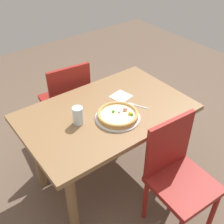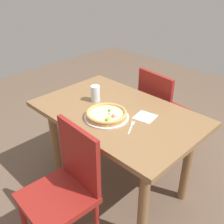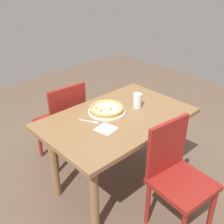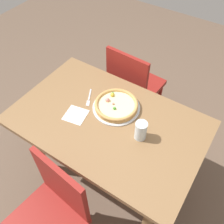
{
  "view_description": "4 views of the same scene",
  "coord_description": "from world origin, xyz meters",
  "px_view_note": "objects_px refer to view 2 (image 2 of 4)",
  "views": [
    {
      "loc": [
        -0.97,
        -1.35,
        1.96
      ],
      "look_at": [
        0.0,
        -0.06,
        0.74
      ],
      "focal_mm": 44.88,
      "sensor_mm": 36.0,
      "label": 1
    },
    {
      "loc": [
        1.21,
        -1.28,
        1.71
      ],
      "look_at": [
        0.0,
        -0.06,
        0.74
      ],
      "focal_mm": 43.26,
      "sensor_mm": 36.0,
      "label": 2
    },
    {
      "loc": [
        1.41,
        1.42,
        1.84
      ],
      "look_at": [
        0.0,
        -0.06,
        0.74
      ],
      "focal_mm": 44.3,
      "sensor_mm": 36.0,
      "label": 3
    },
    {
      "loc": [
        -0.58,
        0.84,
        1.98
      ],
      "look_at": [
        0.0,
        -0.06,
        0.74
      ],
      "focal_mm": 39.77,
      "sensor_mm": 36.0,
      "label": 4
    }
  ],
  "objects_px": {
    "plate": "(106,117)",
    "chair_far": "(162,110)",
    "chair_near": "(65,188)",
    "dining_table": "(117,124)",
    "fork": "(131,127)",
    "napkin": "(145,117)",
    "drinking_glass": "(95,94)",
    "pizza": "(107,114)"
  },
  "relations": [
    {
      "from": "napkin",
      "to": "dining_table",
      "type": "bearing_deg",
      "value": -158.35
    },
    {
      "from": "chair_near",
      "to": "fork",
      "type": "height_order",
      "value": "chair_near"
    },
    {
      "from": "chair_near",
      "to": "napkin",
      "type": "bearing_deg",
      "value": -91.42
    },
    {
      "from": "chair_near",
      "to": "chair_far",
      "type": "height_order",
      "value": "same"
    },
    {
      "from": "chair_near",
      "to": "napkin",
      "type": "xyz_separation_m",
      "value": [
        0.06,
        0.69,
        0.24
      ]
    },
    {
      "from": "pizza",
      "to": "fork",
      "type": "relative_size",
      "value": 1.93
    },
    {
      "from": "fork",
      "to": "drinking_glass",
      "type": "xyz_separation_m",
      "value": [
        -0.46,
        0.09,
        0.06
      ]
    },
    {
      "from": "dining_table",
      "to": "drinking_glass",
      "type": "xyz_separation_m",
      "value": [
        -0.24,
        -0.0,
        0.18
      ]
    },
    {
      "from": "drinking_glass",
      "to": "napkin",
      "type": "relative_size",
      "value": 0.93
    },
    {
      "from": "chair_far",
      "to": "plate",
      "type": "relative_size",
      "value": 2.71
    },
    {
      "from": "plate",
      "to": "fork",
      "type": "bearing_deg",
      "value": 9.35
    },
    {
      "from": "chair_near",
      "to": "pizza",
      "type": "height_order",
      "value": "chair_near"
    },
    {
      "from": "chair_far",
      "to": "pizza",
      "type": "height_order",
      "value": "chair_far"
    },
    {
      "from": "chair_far",
      "to": "drinking_glass",
      "type": "bearing_deg",
      "value": -104.07
    },
    {
      "from": "dining_table",
      "to": "napkin",
      "type": "height_order",
      "value": "napkin"
    },
    {
      "from": "chair_near",
      "to": "pizza",
      "type": "relative_size",
      "value": 2.97
    },
    {
      "from": "dining_table",
      "to": "napkin",
      "type": "bearing_deg",
      "value": 21.65
    },
    {
      "from": "fork",
      "to": "chair_near",
      "type": "bearing_deg",
      "value": 143.79
    },
    {
      "from": "dining_table",
      "to": "fork",
      "type": "bearing_deg",
      "value": -22.05
    },
    {
      "from": "plate",
      "to": "drinking_glass",
      "type": "bearing_deg",
      "value": 154.51
    },
    {
      "from": "dining_table",
      "to": "fork",
      "type": "relative_size",
      "value": 8.22
    },
    {
      "from": "drinking_glass",
      "to": "plate",
      "type": "bearing_deg",
      "value": -25.49
    },
    {
      "from": "chair_far",
      "to": "drinking_glass",
      "type": "height_order",
      "value": "chair_far"
    },
    {
      "from": "plate",
      "to": "drinking_glass",
      "type": "xyz_separation_m",
      "value": [
        -0.25,
        0.12,
        0.06
      ]
    },
    {
      "from": "plate",
      "to": "drinking_glass",
      "type": "relative_size",
      "value": 2.49
    },
    {
      "from": "pizza",
      "to": "napkin",
      "type": "relative_size",
      "value": 2.11
    },
    {
      "from": "dining_table",
      "to": "drinking_glass",
      "type": "distance_m",
      "value": 0.3
    },
    {
      "from": "fork",
      "to": "pizza",
      "type": "bearing_deg",
      "value": 71.22
    },
    {
      "from": "chair_near",
      "to": "napkin",
      "type": "height_order",
      "value": "chair_near"
    },
    {
      "from": "chair_far",
      "to": "napkin",
      "type": "height_order",
      "value": "chair_far"
    },
    {
      "from": "pizza",
      "to": "drinking_glass",
      "type": "xyz_separation_m",
      "value": [
        -0.25,
        0.12,
        0.03
      ]
    },
    {
      "from": "chair_far",
      "to": "dining_table",
      "type": "bearing_deg",
      "value": -82.52
    },
    {
      "from": "chair_far",
      "to": "fork",
      "type": "height_order",
      "value": "chair_far"
    },
    {
      "from": "dining_table",
      "to": "chair_far",
      "type": "bearing_deg",
      "value": 91.04
    },
    {
      "from": "fork",
      "to": "chair_far",
      "type": "bearing_deg",
      "value": -10.23
    },
    {
      "from": "dining_table",
      "to": "pizza",
      "type": "height_order",
      "value": "pizza"
    },
    {
      "from": "plate",
      "to": "chair_far",
      "type": "bearing_deg",
      "value": 91.62
    },
    {
      "from": "dining_table",
      "to": "fork",
      "type": "distance_m",
      "value": 0.26
    },
    {
      "from": "chair_near",
      "to": "fork",
      "type": "bearing_deg",
      "value": -94.6
    },
    {
      "from": "chair_near",
      "to": "plate",
      "type": "distance_m",
      "value": 0.57
    },
    {
      "from": "chair_far",
      "to": "plate",
      "type": "distance_m",
      "value": 0.78
    },
    {
      "from": "chair_near",
      "to": "pizza",
      "type": "bearing_deg",
      "value": -71.47
    }
  ]
}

